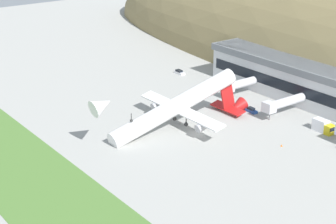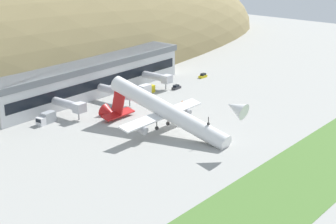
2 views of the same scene
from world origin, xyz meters
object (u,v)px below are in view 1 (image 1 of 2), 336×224
Objects in this scene: cargo_airplane at (178,107)px; traffic_cone_0 at (282,145)px; jetway_1 at (282,103)px; fuel_truck at (224,84)px; box_truck at (323,126)px; service_car_2 at (251,110)px; service_car_3 at (179,72)px; terminal_building at (323,83)px; jetway_0 at (238,84)px.

traffic_cone_0 is at bearing 27.73° from cargo_airplane.
jetway_1 is 2.47× the size of fuel_truck.
box_truck is 10.84× the size of traffic_cone_0.
service_car_2 is at bearing -20.64° from fuel_truck.
jetway_1 is at bearing 68.69° from cargo_airplane.
box_truck is (64.39, -0.92, 0.95)m from service_car_3.
terminal_building is at bearing 129.88° from box_truck.
jetway_0 is 0.25× the size of cargo_airplane.
terminal_building is at bearing 112.75° from traffic_cone_0.
cargo_airplane is (8.58, -30.75, 1.96)m from jetway_0.
service_car_2 is 6.65× the size of traffic_cone_0.
cargo_airplane is at bearing -152.27° from traffic_cone_0.
cargo_airplane is 13.47× the size of service_car_2.
terminal_building is 21.49× the size of service_car_2.
cargo_airplane is (-12.15, -46.26, -0.93)m from terminal_building.
service_car_2 is at bearing -8.19° from service_car_3.
service_car_2 is 22.66m from box_truck.
jetway_0 is 2.80× the size of service_car_3.
jetway_1 reaches higher than traffic_cone_0.
jetway_0 is 38.65m from traffic_cone_0.
terminal_building is 5.28× the size of jetway_1.
jetway_1 is (20.01, -1.45, 0.00)m from jetway_0.
service_car_2 is (4.02, 24.44, -5.36)m from cargo_airplane.
jetway_0 reaches higher than service_car_3.
service_car_3 is 0.74× the size of box_truck.
cargo_airplane is 11.24× the size of service_car_3.
jetway_1 is 2.50× the size of box_truck.
fuel_truck is at bearing -154.20° from terminal_building.
box_truck is (26.05, 29.62, -4.39)m from cargo_airplane.
jetway_1 is (-0.72, -16.96, -2.89)m from terminal_building.
service_car_3 is at bearing 178.58° from jetway_1.
service_car_2 is at bearing -146.74° from jetway_1.
cargo_airplane is at bearing -104.71° from terminal_building.
fuel_truck reaches higher than service_car_2.
service_car_3 is 64.40m from box_truck.
jetway_0 is 29.95m from service_car_3.
box_truck is 16.08m from traffic_cone_0.
service_car_2 is 22.25m from fuel_truck.
service_car_3 is (-50.48, -15.72, -6.27)m from terminal_building.
terminal_building is 53.25m from service_car_3.
traffic_cone_0 is at bearing -26.50° from jetway_0.
jetway_1 is 4.07× the size of service_car_2.
fuel_truck is at bearing 176.45° from box_truck.
jetway_1 is 28.48m from fuel_truck.
cargo_airplane is 89.60× the size of traffic_cone_0.
jetway_1 is at bearing -1.42° from service_car_3.
cargo_airplane reaches higher than traffic_cone_0.
service_car_2 is 42.79m from service_car_3.
service_car_3 reaches higher than traffic_cone_0.
jetway_0 is 14.49m from service_car_2.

